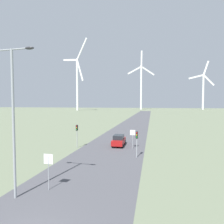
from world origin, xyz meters
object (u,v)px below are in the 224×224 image
object	(u,v)px
car_approaching	(119,140)
wind_turbine_left	(141,84)
wind_turbine_center	(203,88)
streetlamp	(13,106)
stop_sign_far	(133,135)
traffic_light_post_near_left	(77,131)
stop_sign_near	(48,165)
traffic_light_post_near_right	(137,138)
wind_turbine_far_left	(77,79)

from	to	relation	value
car_approaching	wind_turbine_left	distance (m)	194.45
wind_turbine_center	streetlamp	bearing A→B (deg)	-107.62
stop_sign_far	traffic_light_post_near_left	distance (m)	8.83
streetlamp	stop_sign_far	bearing A→B (deg)	67.04
traffic_light_post_near_left	wind_turbine_center	size ratio (longest dim) A/B	0.06
streetlamp	stop_sign_near	distance (m)	5.31
stop_sign_far	traffic_light_post_near_right	world-z (taller)	traffic_light_post_near_right
wind_turbine_left	stop_sign_far	bearing A→B (deg)	-86.90
traffic_light_post_near_right	wind_turbine_center	bearing A→B (deg)	73.43
stop_sign_far	traffic_light_post_near_right	xyz separation A→B (m)	(1.02, -4.51, 0.47)
traffic_light_post_near_left	wind_turbine_center	distance (m)	219.37
streetlamp	wind_turbine_center	distance (m)	232.41
stop_sign_far	wind_turbine_center	bearing A→B (deg)	72.82
traffic_light_post_near_left	car_approaching	world-z (taller)	traffic_light_post_near_left
traffic_light_post_near_left	wind_turbine_left	xyz separation A→B (m)	(-1.79, 194.55, 29.41)
wind_turbine_left	wind_turbine_center	distance (m)	74.79
traffic_light_post_near_left	traffic_light_post_near_right	bearing A→B (deg)	-16.94
traffic_light_post_near_left	streetlamp	bearing A→B (deg)	-83.31
stop_sign_near	wind_turbine_far_left	bearing A→B (deg)	113.36
streetlamp	wind_turbine_left	xyz separation A→B (m)	(-3.53, 209.35, 25.26)
streetlamp	wind_turbine_far_left	world-z (taller)	wind_turbine_far_left
traffic_light_post_near_right	wind_turbine_center	xyz separation A→B (m)	(62.16, 208.91, 23.37)
traffic_light_post_near_left	car_approaching	distance (m)	7.04
stop_sign_near	traffic_light_post_near_right	size ratio (longest dim) A/B	0.87
streetlamp	car_approaching	xyz separation A→B (m)	(4.49, 17.58, -5.90)
streetlamp	traffic_light_post_near_left	distance (m)	15.47
streetlamp	car_approaching	size ratio (longest dim) A/B	2.66
wind_turbine_left	traffic_light_post_near_left	bearing A→B (deg)	-89.47
stop_sign_near	traffic_light_post_near_left	size ratio (longest dim) A/B	0.81
car_approaching	stop_sign_far	bearing A→B (deg)	-26.51
stop_sign_far	wind_turbine_far_left	xyz separation A→B (m)	(-75.13, 147.21, 31.24)
streetlamp	traffic_light_post_near_right	bearing A→B (deg)	56.12
stop_sign_far	wind_turbine_center	world-z (taller)	wind_turbine_center
stop_sign_near	wind_turbine_center	distance (m)	230.80
stop_sign_far	wind_turbine_center	size ratio (longest dim) A/B	0.05
streetlamp	stop_sign_far	size ratio (longest dim) A/B	3.77
traffic_light_post_near_right	stop_sign_far	bearing A→B (deg)	102.79
streetlamp	wind_turbine_left	distance (m)	210.90
wind_turbine_far_left	stop_sign_near	bearing A→B (deg)	-66.64
stop_sign_far	stop_sign_near	bearing A→B (deg)	-109.38
wind_turbine_far_left	wind_turbine_left	bearing A→B (deg)	35.29
wind_turbine_center	car_approaching	bearing A→B (deg)	-107.90
stop_sign_near	car_approaching	size ratio (longest dim) A/B	0.71
stop_sign_far	car_approaching	distance (m)	2.94
traffic_light_post_near_left	traffic_light_post_near_right	size ratio (longest dim) A/B	1.07
car_approaching	traffic_light_post_near_right	bearing A→B (deg)	-58.85
traffic_light_post_near_right	wind_turbine_center	world-z (taller)	wind_turbine_center
traffic_light_post_near_right	car_approaching	bearing A→B (deg)	121.15
wind_turbine_far_left	wind_turbine_center	size ratio (longest dim) A/B	1.25
streetlamp	traffic_light_post_near_left	xyz separation A→B (m)	(-1.74, 14.80, -4.14)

